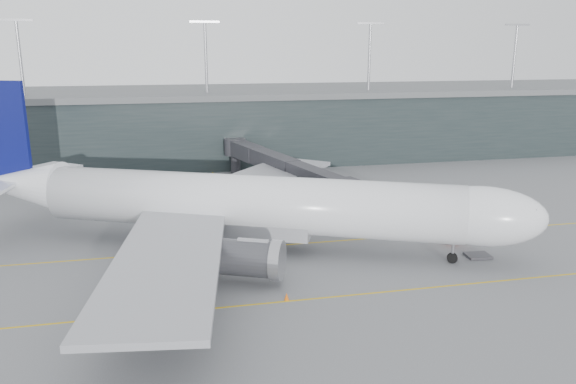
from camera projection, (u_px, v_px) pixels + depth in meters
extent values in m
plane|color=#57575C|center=(201.00, 240.00, 72.67)|extent=(320.00, 320.00, 0.00)
cube|color=gold|center=(203.00, 251.00, 68.88)|extent=(160.00, 0.25, 0.02)
cube|color=gold|center=(214.00, 308.00, 53.75)|extent=(160.00, 0.25, 0.02)
cube|color=gold|center=(223.00, 199.00, 92.62)|extent=(0.25, 60.00, 0.02)
cube|color=#1D2728|center=(183.00, 127.00, 125.78)|extent=(240.00, 35.00, 14.00)
cube|color=#575A5C|center=(181.00, 92.00, 123.88)|extent=(240.00, 36.00, 1.20)
cylinder|color=#9E9EA3|center=(20.00, 60.00, 106.38)|extent=(0.60, 0.60, 14.00)
cylinder|color=#9E9EA3|center=(206.00, 59.00, 113.60)|extent=(0.60, 0.60, 14.00)
cylinder|color=#9E9EA3|center=(369.00, 58.00, 120.82)|extent=(0.60, 0.60, 14.00)
cylinder|color=#9E9EA3|center=(514.00, 57.00, 128.03)|extent=(0.60, 0.60, 14.00)
cylinder|color=white|center=(249.00, 203.00, 68.36)|extent=(49.13, 26.87, 6.84)
ellipsoid|color=white|center=(481.00, 216.00, 63.06)|extent=(15.90, 12.08, 6.84)
cone|color=white|center=(21.00, 185.00, 74.33)|extent=(13.75, 10.93, 6.56)
cube|color=#92939A|center=(241.00, 223.00, 69.24)|extent=(18.36, 12.21, 2.21)
cube|color=black|center=(522.00, 209.00, 61.97)|extent=(3.56, 4.01, 0.88)
cube|color=#92939A|center=(167.00, 260.00, 53.08)|extent=(14.27, 33.05, 0.61)
cylinder|color=#3C3D42|center=(243.00, 258.00, 58.74)|extent=(8.62, 6.67, 3.86)
cube|color=#92939A|center=(259.00, 179.00, 85.50)|extent=(28.16, 30.89, 0.61)
cylinder|color=#3C3D42|center=(285.00, 205.00, 78.61)|extent=(8.62, 6.67, 3.86)
cube|color=#0A0E52|center=(3.00, 132.00, 72.92)|extent=(6.77, 3.42, 13.24)
cube|color=white|center=(41.00, 171.00, 80.16)|extent=(10.96, 11.53, 0.39)
cylinder|color=black|center=(452.00, 258.00, 64.92)|extent=(1.29, 0.90, 1.21)
cylinder|color=#9E9EA3|center=(453.00, 251.00, 64.71)|extent=(0.33, 0.33, 2.87)
cylinder|color=black|center=(201.00, 255.00, 65.49)|extent=(1.53, 1.09, 1.43)
cylinder|color=black|center=(229.00, 228.00, 75.53)|extent=(1.53, 1.09, 1.43)
cube|color=#29292E|center=(347.00, 191.00, 76.42)|extent=(4.29, 4.59, 2.97)
cube|color=#29292E|center=(315.00, 178.00, 83.95)|extent=(6.26, 13.98, 2.65)
cube|color=#29292E|center=(274.00, 162.00, 95.73)|extent=(6.52, 14.05, 2.75)
cube|color=#29292E|center=(242.00, 149.00, 107.51)|extent=(6.77, 14.12, 2.86)
cylinder|color=#9E9EA3|center=(312.00, 198.00, 85.40)|extent=(0.53, 0.53, 4.03)
cube|color=#3C3D42|center=(312.00, 208.00, 85.81)|extent=(2.47, 2.10, 0.74)
cylinder|color=#29292E|center=(286.00, 144.00, 113.80)|extent=(4.24, 4.24, 3.18)
cylinder|color=#29292E|center=(286.00, 160.00, 114.65)|extent=(1.91, 1.91, 3.81)
cube|color=#B5240C|center=(451.00, 237.00, 71.56)|extent=(2.35, 1.71, 1.27)
cylinder|color=black|center=(446.00, 243.00, 71.22)|extent=(0.41, 0.21, 0.39)
cylinder|color=black|center=(458.00, 242.00, 71.28)|extent=(0.41, 0.21, 0.39)
cylinder|color=black|center=(444.00, 240.00, 72.16)|extent=(0.41, 0.21, 0.39)
cylinder|color=black|center=(456.00, 240.00, 72.23)|extent=(0.41, 0.21, 0.39)
cube|color=#353439|center=(478.00, 256.00, 66.90)|extent=(2.95, 2.42, 0.28)
cube|color=#3C3D42|center=(158.00, 222.00, 79.93)|extent=(1.92, 1.60, 0.18)
cube|color=#A4AAB0|center=(158.00, 216.00, 79.73)|extent=(1.55, 1.47, 1.34)
cube|color=navy|center=(157.00, 212.00, 79.56)|extent=(1.60, 1.52, 0.07)
cube|color=#3C3D42|center=(183.00, 213.00, 83.98)|extent=(2.06, 1.78, 0.18)
cube|color=silver|center=(183.00, 208.00, 83.77)|extent=(1.69, 1.62, 1.35)
cube|color=navy|center=(183.00, 204.00, 83.60)|extent=(1.74, 1.67, 0.07)
cube|color=#3C3D42|center=(202.00, 216.00, 82.62)|extent=(2.09, 1.76, 0.19)
cube|color=#A1A6AD|center=(201.00, 210.00, 82.40)|extent=(1.70, 1.61, 1.43)
cube|color=navy|center=(201.00, 206.00, 82.22)|extent=(1.75, 1.67, 0.08)
cone|color=orange|center=(473.00, 235.00, 73.45)|extent=(0.49, 0.49, 0.79)
cone|color=#E55E0C|center=(287.00, 296.00, 55.44)|extent=(0.47, 0.47, 0.75)
cone|color=#EE4E0D|center=(255.00, 207.00, 86.37)|extent=(0.48, 0.48, 0.76)
cone|color=#D8550C|center=(124.00, 277.00, 60.35)|extent=(0.43, 0.43, 0.68)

